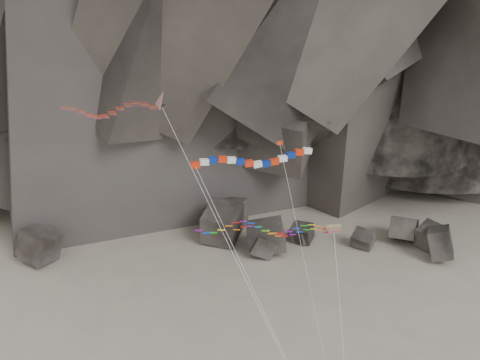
{
  "coord_description": "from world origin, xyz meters",
  "views": [
    {
      "loc": [
        -1.94,
        -40.13,
        38.39
      ],
      "look_at": [
        -0.36,
        6.0,
        21.08
      ],
      "focal_mm": 40.0,
      "sensor_mm": 36.0,
      "label": 1
    }
  ],
  "objects_px": {
    "banner_kite": "(253,161)",
    "delta_kite": "(106,109)",
    "pennant_kite": "(301,245)",
    "parafoil_kite": "(261,228)"
  },
  "relations": [
    {
      "from": "banner_kite",
      "to": "delta_kite",
      "type": "bearing_deg",
      "value": 169.61
    },
    {
      "from": "pennant_kite",
      "to": "delta_kite",
      "type": "bearing_deg",
      "value": 155.41
    },
    {
      "from": "banner_kite",
      "to": "parafoil_kite",
      "type": "bearing_deg",
      "value": -97.26
    },
    {
      "from": "delta_kite",
      "to": "pennant_kite",
      "type": "distance_m",
      "value": 18.75
    },
    {
      "from": "banner_kite",
      "to": "parafoil_kite",
      "type": "relative_size",
      "value": 1.26
    },
    {
      "from": "banner_kite",
      "to": "pennant_kite",
      "type": "xyz_separation_m",
      "value": [
        3.48,
        -5.5,
        -5.13
      ]
    },
    {
      "from": "banner_kite",
      "to": "pennant_kite",
      "type": "relative_size",
      "value": 0.94
    },
    {
      "from": "banner_kite",
      "to": "parafoil_kite",
      "type": "distance_m",
      "value": 5.79
    },
    {
      "from": "banner_kite",
      "to": "pennant_kite",
      "type": "distance_m",
      "value": 8.28
    },
    {
      "from": "parafoil_kite",
      "to": "pennant_kite",
      "type": "distance_m",
      "value": 3.65
    }
  ]
}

